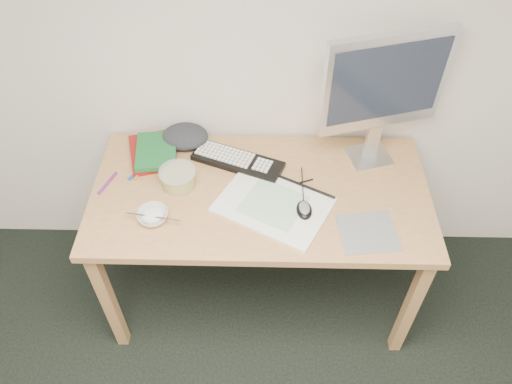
% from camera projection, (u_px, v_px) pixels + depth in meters
% --- Properties ---
extents(desk, '(1.40, 0.70, 0.75)m').
position_uv_depth(desk, '(260.00, 205.00, 2.12)').
color(desk, tan).
rests_on(desk, ground).
extents(mousepad, '(0.24, 0.22, 0.00)m').
position_uv_depth(mousepad, '(368.00, 232.00, 1.91)').
color(mousepad, gray).
rests_on(mousepad, desk).
extents(sketchpad, '(0.52, 0.47, 0.01)m').
position_uv_depth(sketchpad, '(273.00, 205.00, 2.00)').
color(sketchpad, white).
rests_on(sketchpad, desk).
extents(keyboard, '(0.42, 0.26, 0.02)m').
position_uv_depth(keyboard, '(238.00, 161.00, 2.17)').
color(keyboard, black).
rests_on(keyboard, desk).
extents(monitor, '(0.50, 0.20, 0.60)m').
position_uv_depth(monitor, '(385.00, 86.00, 1.93)').
color(monitor, silver).
rests_on(monitor, desk).
extents(mouse, '(0.07, 0.10, 0.03)m').
position_uv_depth(mouse, '(304.00, 208.00, 1.96)').
color(mouse, black).
rests_on(mouse, sketchpad).
extents(rice_bowl, '(0.13, 0.13, 0.04)m').
position_uv_depth(rice_bowl, '(153.00, 216.00, 1.95)').
color(rice_bowl, white).
rests_on(rice_bowl, desk).
extents(chopsticks, '(0.21, 0.05, 0.02)m').
position_uv_depth(chopsticks, '(153.00, 217.00, 1.92)').
color(chopsticks, silver).
rests_on(chopsticks, rice_bowl).
extents(fruit_tub, '(0.17, 0.17, 0.08)m').
position_uv_depth(fruit_tub, '(178.00, 178.00, 2.06)').
color(fruit_tub, '#CBCD48').
rests_on(fruit_tub, desk).
extents(book_red, '(0.25, 0.29, 0.03)m').
position_uv_depth(book_red, '(152.00, 152.00, 2.21)').
color(book_red, maroon).
rests_on(book_red, desk).
extents(book_green, '(0.20, 0.26, 0.02)m').
position_uv_depth(book_green, '(156.00, 151.00, 2.18)').
color(book_green, '#18612C').
rests_on(book_green, book_red).
extents(cloth_lump, '(0.20, 0.17, 0.07)m').
position_uv_depth(cloth_lump, '(185.00, 137.00, 2.24)').
color(cloth_lump, '#282A30').
rests_on(cloth_lump, desk).
extents(pencil_pink, '(0.16, 0.09, 0.01)m').
position_uv_depth(pencil_pink, '(270.00, 179.00, 2.11)').
color(pencil_pink, pink).
rests_on(pencil_pink, desk).
extents(pencil_tan, '(0.15, 0.10, 0.01)m').
position_uv_depth(pencil_tan, '(267.00, 179.00, 2.11)').
color(pencil_tan, tan).
rests_on(pencil_tan, desk).
extents(pencil_black, '(0.17, 0.07, 0.01)m').
position_uv_depth(pencil_black, '(293.00, 185.00, 2.08)').
color(pencil_black, black).
rests_on(pencil_black, desk).
extents(marker_blue, '(0.09, 0.13, 0.01)m').
position_uv_depth(marker_blue, '(141.00, 170.00, 2.14)').
color(marker_blue, '#2042AE').
rests_on(marker_blue, desk).
extents(marker_orange, '(0.05, 0.11, 0.01)m').
position_uv_depth(marker_orange, '(141.00, 171.00, 2.14)').
color(marker_orange, orange).
rests_on(marker_orange, desk).
extents(marker_purple, '(0.06, 0.13, 0.01)m').
position_uv_depth(marker_purple, '(107.00, 183.00, 2.09)').
color(marker_purple, '#70217B').
rests_on(marker_purple, desk).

